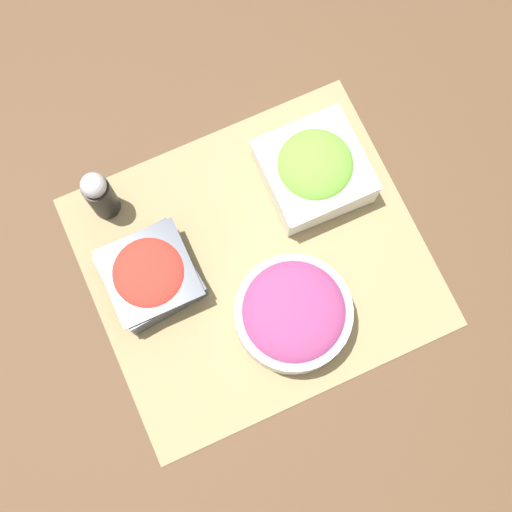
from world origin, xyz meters
TOP-DOWN VIEW (x-y plane):
  - ground_plane at (0.00, 0.00)m, footprint 3.00×3.00m
  - placemat at (0.00, 0.00)m, footprint 0.47×0.41m
  - onion_bowl at (-0.01, 0.10)m, footprint 0.16×0.16m
  - tomato_bowl at (0.14, -0.03)m, footprint 0.13×0.13m
  - lettuce_bowl at (-0.13, -0.08)m, footprint 0.14×0.14m
  - pepper_shaker at (0.16, -0.16)m, footprint 0.04×0.04m

SIDE VIEW (x-z plane):
  - ground_plane at x=0.00m, z-range 0.00..0.00m
  - placemat at x=0.00m, z-range 0.00..0.00m
  - tomato_bowl at x=0.14m, z-range 0.01..0.07m
  - lettuce_bowl at x=-0.13m, z-range 0.00..0.08m
  - onion_bowl at x=-0.01m, z-range 0.01..0.08m
  - pepper_shaker at x=0.16m, z-range 0.00..0.11m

